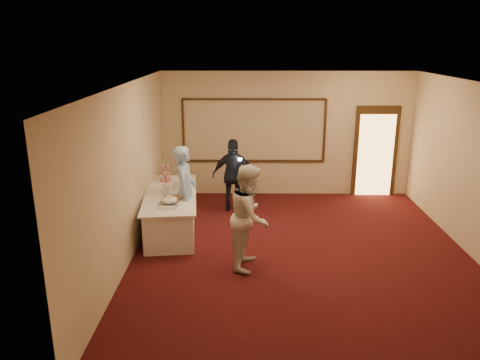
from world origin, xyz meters
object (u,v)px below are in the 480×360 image
plate_stack_b (178,184)px  woman (250,217)px  pavlova_tray (169,201)px  plate_stack_a (167,188)px  tart (177,198)px  guest (234,175)px  man (185,191)px  cupcake_stand (166,174)px  buffet_table (171,211)px

plate_stack_b → woman: 2.36m
pavlova_tray → woman: size_ratio=0.29×
plate_stack_a → tart: (0.26, -0.46, -0.05)m
plate_stack_b → woman: bearing=-52.0°
pavlova_tray → guest: size_ratio=0.32×
tart → plate_stack_b: bearing=96.6°
plate_stack_a → man: man is taller
cupcake_stand → tart: 1.30m
plate_stack_b → man: man is taller
tart → guest: guest is taller
man → woman: bearing=-135.8°
buffet_table → plate_stack_a: plate_stack_a is taller
man → guest: 1.64m
buffet_table → guest: size_ratio=1.65×
plate_stack_b → tart: 0.69m
buffet_table → guest: (1.24, 1.12, 0.43)m
plate_stack_b → woman: (1.45, -1.86, 0.02)m
cupcake_stand → plate_stack_b: bearing=-58.6°
tart → man: bearing=48.1°
man → guest: (0.91, 1.36, -0.07)m
plate_stack_b → cupcake_stand: bearing=121.4°
plate_stack_a → tart: plate_stack_a is taller
buffet_table → man: (0.33, -0.25, 0.50)m
guest → pavlova_tray: bearing=60.3°
woman → pavlova_tray: bearing=70.9°
cupcake_stand → man: 1.21m
buffet_table → tart: tart is taller
plate_stack_b → man: size_ratio=0.12×
cupcake_stand → plate_stack_b: size_ratio=1.90×
woman → guest: (-0.33, 2.69, -0.07)m
buffet_table → guest: bearing=42.1°
plate_stack_a → guest: guest is taller
pavlova_tray → man: man is taller
man → plate_stack_a: bearing=53.1°
tart → woman: woman is taller
plate_stack_b → plate_stack_a: bearing=-129.4°
plate_stack_a → man: (0.40, -0.31, 0.04)m
tart → guest: bearing=55.4°
buffet_table → plate_stack_a: bearing=136.4°
plate_stack_a → tart: 0.54m
cupcake_stand → woman: bearing=-53.4°
buffet_table → tart: (0.19, -0.40, 0.41)m
cupcake_stand → buffet_table: bearing=-75.3°
cupcake_stand → plate_stack_a: cupcake_stand is taller
plate_stack_a → tart: bearing=-60.6°
pavlova_tray → tart: (0.10, 0.32, -0.05)m
guest → man: bearing=58.6°
pavlova_tray → guest: (1.14, 1.83, -0.03)m
plate_stack_a → woman: bearing=-45.0°
pavlova_tray → plate_stack_b: pavlova_tray is taller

